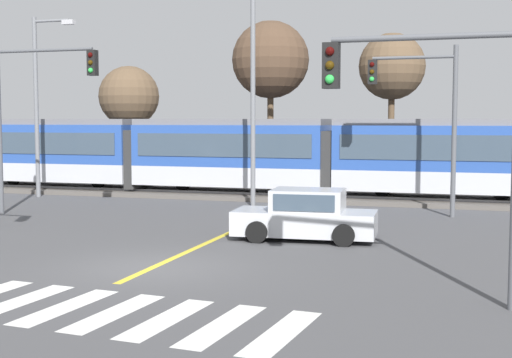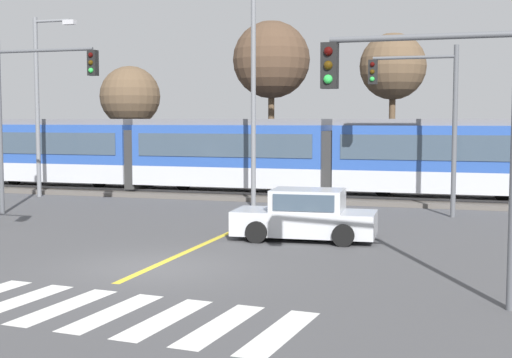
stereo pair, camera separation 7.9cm
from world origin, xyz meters
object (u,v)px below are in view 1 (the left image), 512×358
bare_tree_east (392,67)px  traffic_light_mid_left (30,99)px  light_rail_tram (231,153)px  bare_tree_far_west (129,97)px  sedan_crossing (305,217)px  traffic_light_near_right (446,112)px  traffic_light_far_right (425,105)px  street_lamp_west (40,95)px  street_lamp_centre (258,72)px  bare_tree_west (271,60)px

bare_tree_east → traffic_light_mid_left: bearing=-130.1°
light_rail_tram → bare_tree_far_west: 10.65m
sedan_crossing → traffic_light_near_right: size_ratio=0.75×
light_rail_tram → traffic_light_far_right: traffic_light_far_right is taller
sedan_crossing → traffic_light_mid_left: 11.72m
street_lamp_west → bare_tree_east: size_ratio=1.04×
street_lamp_centre → bare_tree_west: street_lamp_centre is taller
sedan_crossing → bare_tree_west: (-5.34, 14.67, 5.89)m
traffic_light_near_right → bare_tree_east: bearing=99.1°
traffic_light_near_right → street_lamp_centre: size_ratio=0.58×
bare_tree_west → bare_tree_east: (5.98, 1.25, -0.40)m
traffic_light_near_right → street_lamp_centre: 16.18m
light_rail_tram → street_lamp_west: size_ratio=3.40×
traffic_light_mid_left → traffic_light_near_right: bearing=-29.7°
street_lamp_west → bare_tree_far_west: size_ratio=1.24×
traffic_light_far_right → bare_tree_far_west: 20.30m
light_rail_tram → sedan_crossing: light_rail_tram is taller
traffic_light_far_right → bare_tree_east: (-2.33, 9.46, 2.08)m
light_rail_tram → sedan_crossing: size_ratio=6.51×
street_lamp_centre → bare_tree_east: street_lamp_centre is taller
light_rail_tram → traffic_light_mid_left: (-4.80, -8.66, 2.29)m
bare_tree_west → light_rail_tram: bearing=-101.7°
street_lamp_centre → sedan_crossing: bearing=-63.1°
light_rail_tram → traffic_light_near_right: 20.27m
light_rail_tram → sedan_crossing: bearing=-60.5°
light_rail_tram → traffic_light_far_right: size_ratio=4.47×
light_rail_tram → bare_tree_west: 5.99m
traffic_light_mid_left → street_lamp_centre: (7.15, 5.26, 1.20)m
street_lamp_centre → bare_tree_east: bearing=62.5°
traffic_light_far_right → light_rail_tram: bearing=154.3°
light_rail_tram → street_lamp_centre: 5.41m
sedan_crossing → traffic_light_far_right: (2.97, 6.46, 3.41)m
bare_tree_west → traffic_light_mid_left: bearing=-114.1°
sedan_crossing → bare_tree_far_west: 22.58m
bare_tree_east → sedan_crossing: bearing=-92.3°
street_lamp_west → sedan_crossing: bearing=-28.8°
light_rail_tram → traffic_light_mid_left: size_ratio=4.27×
sedan_crossing → street_lamp_centre: street_lamp_centre is taller
traffic_light_near_right → bare_tree_west: 23.41m
light_rail_tram → traffic_light_far_right: (9.10, -4.39, 2.06)m
light_rail_tram → street_lamp_centre: (2.35, -3.41, 3.48)m
street_lamp_west → street_lamp_centre: bearing=-2.6°
traffic_light_far_right → bare_tree_east: size_ratio=0.79×
light_rail_tram → bare_tree_far_west: bare_tree_far_west is taller
sedan_crossing → bare_tree_far_west: bare_tree_far_west is taller
sedan_crossing → traffic_light_near_right: (4.25, -6.49, 3.02)m
street_lamp_west → bare_tree_far_west: street_lamp_west is taller
sedan_crossing → street_lamp_centre: (-3.77, 7.44, 4.83)m
traffic_light_near_right → bare_tree_west: size_ratio=0.66×
traffic_light_far_right → traffic_light_mid_left: traffic_light_mid_left is taller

